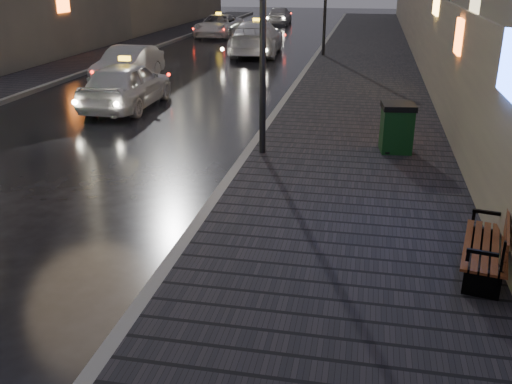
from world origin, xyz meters
TOP-DOWN VIEW (x-y plane):
  - ground at (0.00, 0.00)m, footprint 120.00×120.00m
  - sidewalk at (3.90, 21.00)m, footprint 4.60×58.00m
  - curb at (1.50, 21.00)m, footprint 0.20×58.00m
  - sidewalk_far at (-8.70, 21.00)m, footprint 2.40×58.00m
  - curb_far at (-7.40, 21.00)m, footprint 0.20×58.00m
  - bench at (5.91, 1.16)m, footprint 0.88×1.72m
  - trash_bin at (4.82, 6.69)m, footprint 0.80×0.80m
  - taxi_near at (-3.20, 10.19)m, footprint 1.79×4.30m
  - car_left_mid at (-4.91, 14.31)m, footprint 1.47×4.04m
  - taxi_mid at (-1.55, 22.52)m, footprint 2.69×5.81m
  - taxi_far at (-5.49, 30.09)m, footprint 2.44×4.99m
  - car_far at (-3.05, 39.45)m, footprint 1.82×4.11m

SIDE VIEW (x-z plane):
  - ground at x=0.00m, z-range 0.00..0.00m
  - sidewalk at x=3.90m, z-range 0.00..0.15m
  - curb at x=1.50m, z-range 0.00..0.15m
  - sidewalk_far at x=-8.70m, z-range 0.00..0.15m
  - curb_far at x=-7.40m, z-range 0.00..0.15m
  - bench at x=5.91m, z-range 0.15..0.99m
  - car_left_mid at x=-4.91m, z-range 0.00..1.32m
  - taxi_far at x=-5.49m, z-range 0.00..1.37m
  - car_far at x=-3.05m, z-range 0.00..1.38m
  - trash_bin at x=4.82m, z-range 0.16..1.27m
  - taxi_near at x=-3.20m, z-range 0.00..1.46m
  - taxi_mid at x=-1.55m, z-range 0.00..1.64m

